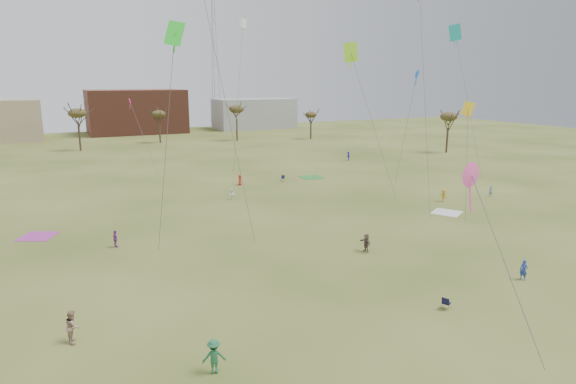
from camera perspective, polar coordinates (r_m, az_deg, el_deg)
name	(u,v)px	position (r m, az deg, el deg)	size (l,w,h in m)	color
ground	(368,311)	(33.41, 9.31, -13.46)	(260.00, 260.00, 0.00)	#3E4D18
flyer_near_center	(214,356)	(26.71, -8.61, -18.39)	(1.20, 0.69, 1.86)	#20613B
flyer_near_right	(524,270)	(41.33, 25.72, -8.17)	(0.57, 0.37, 1.55)	#223A9E
spectator_fore_b	(73,326)	(31.61, -23.76, -14.10)	(0.94, 0.74, 1.94)	#9E7964
spectator_fore_c	(366,243)	(43.63, 9.07, -5.87)	(1.51, 0.48, 1.63)	brown
flyer_mid_b	(443,195)	(63.52, 17.62, -0.37)	(1.04, 0.60, 1.61)	gold
flyer_mid_c	(491,191)	(68.51, 22.50, 0.13)	(0.54, 0.35, 1.47)	#6789AC
spectator_mid_d	(115,239)	(46.89, -19.44, -5.15)	(0.93, 0.39, 1.58)	#903E96
spectator_mid_e	(232,194)	(61.89, -6.52, -0.26)	(0.70, 0.54, 1.44)	white
flyer_far_b	(240,180)	(70.37, -5.62, 1.41)	(0.75, 0.49, 1.53)	red
flyer_far_c	(348,156)	(92.37, 7.02, 4.18)	(1.10, 0.63, 1.70)	#2C219A
blanket_cream	(447,213)	(58.57, 17.96, -2.30)	(3.01, 3.01, 0.03)	silver
blanket_plum	(38,236)	(53.22, -27.08, -4.62)	(3.08, 3.08, 0.03)	#A93498
blanket_olive	(311,177)	(75.82, 2.75, 1.70)	(3.23, 3.23, 0.03)	#308632
camp_chair_center	(446,305)	(34.69, 17.92, -12.43)	(0.71, 0.69, 0.87)	black
camp_chair_right	(283,179)	(72.88, -0.61, 1.46)	(0.72, 0.73, 0.87)	#151B3C
kites_aloft	(260,25)	(52.35, -3.29, 18.86)	(76.51, 65.57, 24.79)	red
tree_line	(129,119)	(104.68, -17.96, 8.12)	(117.44, 49.32, 8.91)	#3A2B1E
building_brick	(136,111)	(146.26, -17.23, 8.94)	(26.00, 16.00, 12.00)	brown
building_grey	(254,114)	(153.81, -3.95, 9.09)	(24.00, 12.00, 9.00)	gray
radio_tower	(215,65)	(156.71, -8.53, 14.43)	(1.51, 1.72, 41.00)	#9EA3A8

